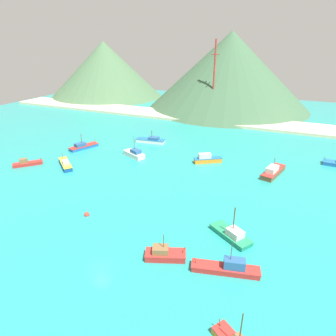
{
  "coord_description": "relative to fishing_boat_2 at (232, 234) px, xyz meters",
  "views": [
    {
      "loc": [
        24.39,
        -28.38,
        33.65
      ],
      "look_at": [
        -5.25,
        38.65,
        1.32
      ],
      "focal_mm": 30.86,
      "sensor_mm": 36.0,
      "label": 1
    }
  ],
  "objects": [
    {
      "name": "fishing_boat_9",
      "position": [
        -14.79,
        33.31,
        0.33
      ],
      "size": [
        8.15,
        6.32,
        2.98
      ],
      "color": "orange",
      "rests_on": "ground"
    },
    {
      "name": "fishing_boat_13",
      "position": [
        -62.64,
        9.75,
        -0.08
      ],
      "size": [
        7.06,
        7.45,
        2.22
      ],
      "color": "red",
      "rests_on": "ground"
    },
    {
      "name": "fishing_boat_7",
      "position": [
        1.33,
        -8.9,
        0.08
      ],
      "size": [
        10.99,
        4.73,
        5.85
      ],
      "color": "red",
      "rests_on": "ground"
    },
    {
      "name": "beach_strip",
      "position": [
        -17.41,
        83.09,
        -0.19
      ],
      "size": [
        247.0,
        17.13,
        1.2
      ],
      "primitive_type": "cube",
      "color": "beige",
      "rests_on": "ground"
    },
    {
      "name": "radio_tower",
      "position": [
        -28.62,
        86.48,
        16.83
      ],
      "size": [
        3.45,
        2.76,
        34.55
      ],
      "color": "#B7332D",
      "rests_on": "ground"
    },
    {
      "name": "fishing_boat_2",
      "position": [
        0.0,
        0.0,
        0.0
      ],
      "size": [
        8.81,
        7.19,
        6.67
      ],
      "color": "#198466",
      "rests_on": "ground"
    },
    {
      "name": "hill_central",
      "position": [
        -27.8,
        113.59,
        18.5
      ],
      "size": [
        84.91,
        84.91,
        38.57
      ],
      "color": "#3D6042",
      "rests_on": "ground"
    },
    {
      "name": "buoy_1",
      "position": [
        -29.52,
        -4.78,
        -0.6
      ],
      "size": [
        1.09,
        1.09,
        1.09
      ],
      "color": "red",
      "rests_on": "ground"
    },
    {
      "name": "fishing_boat_4",
      "position": [
        -57.02,
        28.13,
        0.01
      ],
      "size": [
        6.27,
        10.3,
        5.28
      ],
      "color": "#1E5BA8",
      "rests_on": "ground"
    },
    {
      "name": "fishing_boat_8",
      "position": [
        -51.63,
        13.61,
        0.03
      ],
      "size": [
        9.03,
        7.83,
        2.65
      ],
      "color": "#14478C",
      "rests_on": "ground"
    },
    {
      "name": "fishing_boat_3",
      "position": [
        -9.13,
        -10.03,
        0.07
      ],
      "size": [
        7.32,
        4.94,
        4.79
      ],
      "color": "red",
      "rests_on": "ground"
    },
    {
      "name": "fishing_boat_5",
      "position": [
        -37.15,
        28.55,
        0.21
      ],
      "size": [
        8.42,
        5.87,
        6.82
      ],
      "color": "silver",
      "rests_on": "ground"
    },
    {
      "name": "ground",
      "position": [
        -17.41,
        13.38,
        -1.04
      ],
      "size": [
        260.0,
        280.0,
        0.5
      ],
      "color": "teal"
    },
    {
      "name": "fishing_boat_12",
      "position": [
        -38.79,
        43.31,
        0.01
      ],
      "size": [
        10.68,
        4.35,
        4.46
      ],
      "color": "silver",
      "rests_on": "ground"
    },
    {
      "name": "hill_west",
      "position": [
        -108.45,
        116.33,
        16.08
      ],
      "size": [
        71.15,
        71.15,
        33.73
      ],
      "color": "#476B47",
      "rests_on": "ground"
    },
    {
      "name": "fishing_boat_11",
      "position": [
        4.28,
        32.06,
        0.26
      ],
      "size": [
        5.69,
        11.42,
        5.04
      ],
      "color": "brown",
      "rests_on": "ground"
    }
  ]
}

